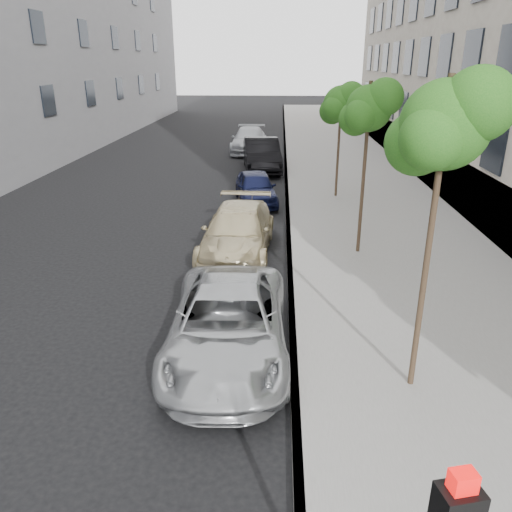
# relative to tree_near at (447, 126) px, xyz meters

# --- Properties ---
(ground) EXTENTS (160.00, 160.00, 0.00)m
(ground) POSITION_rel_tree_near_xyz_m (-3.23, -1.50, -4.54)
(ground) COLOR black
(ground) RESTS_ON ground
(sidewalk) EXTENTS (6.40, 72.00, 0.14)m
(sidewalk) POSITION_rel_tree_near_xyz_m (1.07, 22.50, -4.47)
(sidewalk) COLOR gray
(sidewalk) RESTS_ON ground
(curb) EXTENTS (0.15, 72.00, 0.14)m
(curb) POSITION_rel_tree_near_xyz_m (-2.05, 22.50, -4.47)
(curb) COLOR #9E9B93
(curb) RESTS_ON ground
(tree_near) EXTENTS (1.66, 1.46, 5.23)m
(tree_near) POSITION_rel_tree_near_xyz_m (0.00, 0.00, 0.00)
(tree_near) COLOR #38281C
(tree_near) RESTS_ON sidewalk
(tree_mid) EXTENTS (1.61, 1.41, 4.87)m
(tree_mid) POSITION_rel_tree_near_xyz_m (-0.00, 6.50, -0.33)
(tree_mid) COLOR #38281C
(tree_mid) RESTS_ON sidewalk
(tree_far) EXTENTS (1.72, 1.52, 4.54)m
(tree_far) POSITION_rel_tree_near_xyz_m (0.00, 13.00, -0.71)
(tree_far) COLOR #38281C
(tree_far) RESTS_ON sidewalk
(minivan) EXTENTS (2.41, 4.95, 1.36)m
(minivan) POSITION_rel_tree_near_xyz_m (-3.33, 0.98, -3.86)
(minivan) COLOR #B7BABC
(minivan) RESTS_ON ground
(suv) EXTENTS (2.17, 4.91, 1.40)m
(suv) POSITION_rel_tree_near_xyz_m (-3.59, 6.43, -3.84)
(suv) COLOR beige
(suv) RESTS_ON ground
(sedan_blue) EXTENTS (2.07, 3.91, 1.27)m
(sedan_blue) POSITION_rel_tree_near_xyz_m (-3.33, 12.23, -3.90)
(sedan_blue) COLOR #111539
(sedan_blue) RESTS_ON ground
(sedan_black) EXTENTS (2.29, 5.15, 1.64)m
(sedan_black) POSITION_rel_tree_near_xyz_m (-3.33, 18.63, -3.72)
(sedan_black) COLOR black
(sedan_black) RESTS_ON ground
(sedan_rear) EXTENTS (2.14, 5.13, 1.48)m
(sedan_rear) POSITION_rel_tree_near_xyz_m (-4.32, 24.27, -3.80)
(sedan_rear) COLOR #B0B3B9
(sedan_rear) RESTS_ON ground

